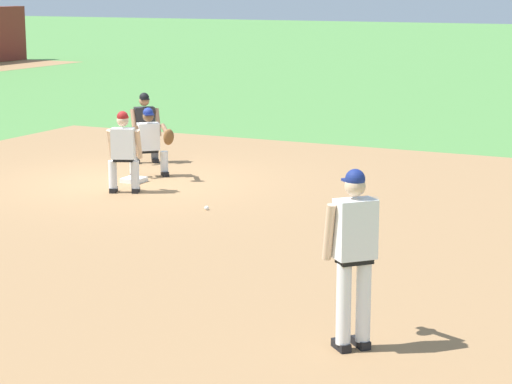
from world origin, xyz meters
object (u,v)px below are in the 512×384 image
at_px(first_base_bag, 134,180).
at_px(baseball, 207,208).
at_px(pitcher, 354,248).
at_px(umpire, 145,125).
at_px(baserunner, 123,149).
at_px(first_baseman, 150,140).

bearing_deg(first_base_bag, baseball, -121.92).
xyz_separation_m(baseball, pitcher, (-4.91, -4.39, 1.02)).
height_order(pitcher, umpire, pitcher).
relative_size(baserunner, umpire, 1.00).
height_order(baseball, pitcher, pitcher).
bearing_deg(pitcher, baserunner, 49.25).
height_order(first_base_bag, pitcher, pitcher).
xyz_separation_m(first_base_bag, baseball, (-1.47, -2.36, -0.01)).
xyz_separation_m(pitcher, baserunner, (5.49, 6.37, -0.27)).
bearing_deg(pitcher, first_baseman, 44.08).
bearing_deg(baserunner, first_baseman, 13.49).
bearing_deg(first_base_bag, baserunner, -157.13).
xyz_separation_m(baseball, first_baseman, (2.03, 2.33, 0.69)).
bearing_deg(baserunner, pitcher, -130.75).
relative_size(pitcher, first_baseman, 1.39).
height_order(first_baseman, umpire, umpire).
bearing_deg(umpire, pitcher, -137.07).
distance_m(baseball, baserunner, 2.21).
xyz_separation_m(baserunner, umpire, (2.75, 1.29, 0.00)).
bearing_deg(umpire, first_base_bag, -153.76).
height_order(first_base_bag, baserunner, baserunner).
distance_m(first_base_bag, pitcher, 9.34).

